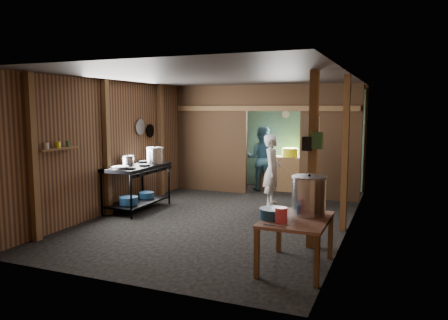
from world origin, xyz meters
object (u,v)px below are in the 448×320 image
at_px(gas_range, 137,188).
at_px(pink_bucket, 281,215).
at_px(prep_table, 296,243).
at_px(cook, 272,170).
at_px(yellow_tub, 290,152).
at_px(stock_pot, 309,196).
at_px(stove_pot_large, 155,156).

bearing_deg(gas_range, pink_bucket, -31.83).
bearing_deg(prep_table, cook, 110.87).
distance_m(prep_table, yellow_tub, 5.37).
height_order(gas_range, prep_table, gas_range).
relative_size(stock_pot, cook, 0.36).
bearing_deg(yellow_tub, stove_pot_large, -128.34).
height_order(stove_pot_large, stock_pot, stove_pot_large).
height_order(gas_range, yellow_tub, yellow_tub).
height_order(prep_table, yellow_tub, yellow_tub).
height_order(prep_table, cook, cook).
bearing_deg(stock_pot, prep_table, -113.97).
bearing_deg(yellow_tub, stock_pot, -73.59).
bearing_deg(yellow_tub, cook, -88.88).
bearing_deg(stove_pot_large, stock_pot, -30.45).
relative_size(gas_range, stock_pot, 2.86).
relative_size(pink_bucket, cook, 0.12).
xyz_separation_m(gas_range, stock_pot, (3.82, -1.72, 0.45)).
bearing_deg(stock_pot, pink_bucket, -115.41).
bearing_deg(stock_pot, stove_pot_large, 149.55).
bearing_deg(pink_bucket, stock_pot, 64.59).
bearing_deg(stock_pot, cook, 113.90).
relative_size(prep_table, pink_bucket, 5.97).
bearing_deg(gas_range, cook, 31.62).
distance_m(gas_range, prep_table, 4.20).
bearing_deg(pink_bucket, yellow_tub, 102.57).
distance_m(gas_range, yellow_tub, 4.02).
relative_size(pink_bucket, yellow_tub, 0.47).
xyz_separation_m(prep_table, yellow_tub, (-1.34, 5.16, 0.63)).
relative_size(stock_pot, pink_bucket, 2.90).
xyz_separation_m(stove_pot_large, stock_pot, (3.65, -2.14, -0.16)).
xyz_separation_m(prep_table, stock_pot, (0.11, 0.24, 0.58)).
bearing_deg(stock_pot, gas_range, 155.79).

